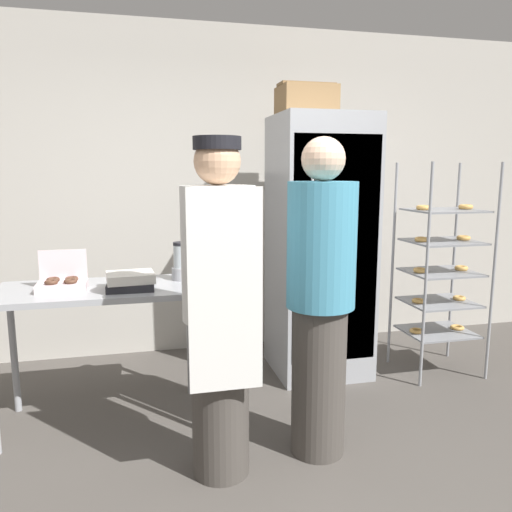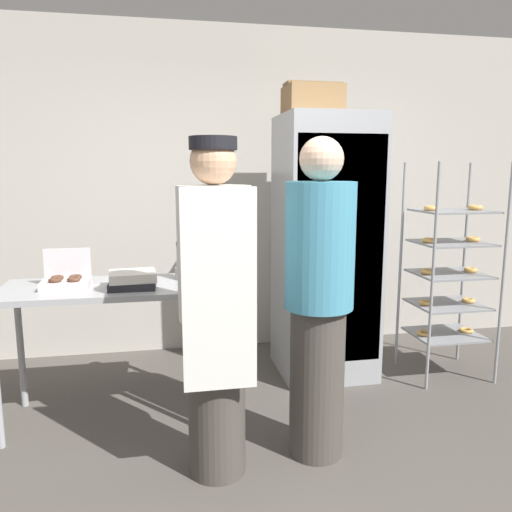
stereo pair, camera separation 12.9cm
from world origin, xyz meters
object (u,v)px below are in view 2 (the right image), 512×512
refrigerator (325,248)px  baking_rack (449,272)px  person_customer (319,299)px  blender_pitcher (184,262)px  cardboard_storage_box (312,100)px  person_baker (215,306)px  binder_stack (133,280)px  donut_box (66,281)px

refrigerator → baking_rack: refrigerator is taller
baking_rack → person_customer: size_ratio=0.94×
refrigerator → blender_pitcher: refrigerator is taller
cardboard_storage_box → person_customer: bearing=-104.7°
person_baker → person_customer: bearing=7.6°
binder_stack → cardboard_storage_box: (1.31, 0.64, 1.17)m
donut_box → person_customer: 1.53m
donut_box → cardboard_storage_box: bearing=18.5°
person_customer → donut_box: bearing=155.9°
donut_box → person_baker: (0.83, -0.70, -0.01)m
person_baker → person_customer: person_customer is taller
person_baker → refrigerator: bearing=50.6°
person_baker → person_customer: size_ratio=0.99×
blender_pitcher → binder_stack: blender_pitcher is taller
binder_stack → person_baker: size_ratio=0.17×
refrigerator → baking_rack: 0.96m
refrigerator → person_baker: (-0.98, -1.19, -0.09)m
blender_pitcher → binder_stack: (-0.32, -0.20, -0.06)m
baking_rack → person_baker: (-1.89, -0.96, 0.09)m
refrigerator → donut_box: 1.88m
binder_stack → person_baker: person_baker is taller
binder_stack → cardboard_storage_box: size_ratio=0.71×
refrigerator → person_baker: bearing=-129.4°
person_customer → binder_stack: bearing=151.0°
blender_pitcher → person_customer: size_ratio=0.14×
cardboard_storage_box → blender_pitcher: bearing=-156.1°
person_baker → baking_rack: bearing=26.8°
baking_rack → binder_stack: size_ratio=5.57×
cardboard_storage_box → person_customer: cardboard_storage_box is taller
blender_pitcher → cardboard_storage_box: cardboard_storage_box is taller
binder_stack → person_baker: bearing=-55.3°
refrigerator → person_baker: size_ratio=1.14×
person_customer → refrigerator: bearing=69.7°
blender_pitcher → person_customer: bearing=-48.1°
binder_stack → person_customer: bearing=-29.0°
baking_rack → binder_stack: bearing=-172.0°
cardboard_storage_box → baking_rack: bearing=-17.3°
refrigerator → cardboard_storage_box: bearing=141.2°
donut_box → binder_stack: 0.40m
blender_pitcher → person_customer: person_customer is taller
donut_box → cardboard_storage_box: 2.16m
blender_pitcher → person_customer: (0.68, -0.76, -0.09)m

